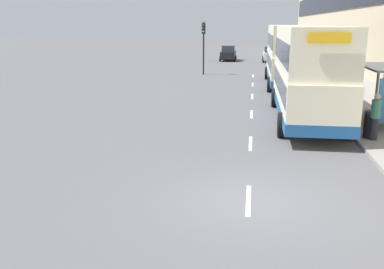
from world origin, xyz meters
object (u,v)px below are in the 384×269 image
(double_decker_bus_near, at_px, (308,72))
(car_2, at_px, (228,53))
(car_0, at_px, (271,54))
(car_1, at_px, (283,59))
(pedestrian_4, at_px, (375,116))
(pedestrian_1, at_px, (383,96))
(double_decker_bus_ahead, at_px, (287,54))
(litter_bin, at_px, (371,124))
(traffic_light_far_kerb, at_px, (204,39))

(double_decker_bus_near, distance_m, car_2, 33.64)
(car_0, relative_size, car_2, 1.00)
(car_1, relative_size, car_2, 1.09)
(car_1, height_order, car_2, car_2)
(car_0, xyz_separation_m, pedestrian_4, (2.60, -35.61, 0.15))
(double_decker_bus_near, relative_size, pedestrian_1, 5.66)
(double_decker_bus_ahead, bearing_deg, pedestrian_1, -70.36)
(pedestrian_4, xyz_separation_m, litter_bin, (-0.05, 0.26, -0.37))
(pedestrian_1, xyz_separation_m, pedestrian_4, (-1.59, -4.84, -0.01))
(pedestrian_1, bearing_deg, pedestrian_4, -108.14)
(car_1, distance_m, car_2, 10.26)
(traffic_light_far_kerb, bearing_deg, pedestrian_4, -67.33)
(double_decker_bus_ahead, height_order, pedestrian_4, double_decker_bus_ahead)
(double_decker_bus_near, relative_size, litter_bin, 9.60)
(double_decker_bus_ahead, bearing_deg, litter_bin, -81.91)
(double_decker_bus_near, height_order, car_2, double_decker_bus_near)
(double_decker_bus_ahead, relative_size, traffic_light_far_kerb, 2.34)
(litter_bin, bearing_deg, double_decker_bus_ahead, 98.09)
(car_1, bearing_deg, double_decker_bus_ahead, -92.78)
(double_decker_bus_ahead, height_order, traffic_light_far_kerb, traffic_light_far_kerb)
(traffic_light_far_kerb, bearing_deg, car_1, 42.94)
(double_decker_bus_ahead, relative_size, car_1, 2.38)
(double_decker_bus_near, height_order, pedestrian_4, double_decker_bus_near)
(pedestrian_1, bearing_deg, double_decker_bus_ahead, 109.64)
(pedestrian_1, bearing_deg, double_decker_bus_near, -160.78)
(double_decker_bus_near, relative_size, double_decker_bus_ahead, 0.95)
(car_2, distance_m, pedestrian_1, 33.17)
(car_2, distance_m, traffic_light_far_kerb, 15.35)
(car_0, distance_m, pedestrian_1, 31.06)
(double_decker_bus_near, distance_m, double_decker_bus_ahead, 11.95)
(litter_bin, bearing_deg, double_decker_bus_near, 122.32)
(car_0, height_order, traffic_light_far_kerb, traffic_light_far_kerb)
(car_0, distance_m, car_1, 7.24)
(pedestrian_1, bearing_deg, car_1, 97.65)
(double_decker_bus_ahead, xyz_separation_m, car_1, (0.63, 12.96, -1.42))
(car_0, height_order, pedestrian_1, pedestrian_1)
(double_decker_bus_ahead, xyz_separation_m, car_2, (-5.48, 21.20, -1.39))
(pedestrian_4, bearing_deg, car_1, 93.19)
(double_decker_bus_near, height_order, car_1, double_decker_bus_near)
(double_decker_bus_near, relative_size, traffic_light_far_kerb, 2.21)
(double_decker_bus_ahead, distance_m, car_1, 13.05)
(car_0, xyz_separation_m, pedestrian_1, (4.18, -30.77, 0.16))
(car_0, xyz_separation_m, car_2, (-5.10, 1.07, 0.00))
(double_decker_bus_ahead, bearing_deg, car_0, 91.08)
(car_1, distance_m, litter_bin, 28.23)
(double_decker_bus_near, height_order, double_decker_bus_ahead, same)
(car_2, bearing_deg, car_1, 126.57)
(car_0, bearing_deg, pedestrian_4, -85.83)
(car_0, distance_m, car_2, 5.21)
(pedestrian_4, distance_m, litter_bin, 0.46)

